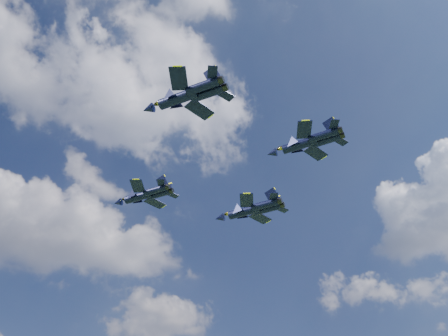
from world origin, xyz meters
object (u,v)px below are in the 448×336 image
jet_left (176,99)px  jet_slot (297,145)px  jet_lead (137,197)px  jet_right (242,212)px

jet_left → jet_slot: jet_left is taller
jet_lead → jet_left: (2.70, -26.03, 3.31)m
jet_slot → jet_right: bearing=49.8°
jet_lead → jet_left: 26.38m
jet_right → jet_slot: bearing=-130.8°
jet_left → jet_right: bearing=4.3°
jet_lead → jet_left: bearing=-133.2°
jet_lead → jet_slot: jet_slot is taller
jet_lead → jet_slot: bearing=-86.6°
jet_lead → jet_slot: (27.31, -20.90, 3.43)m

